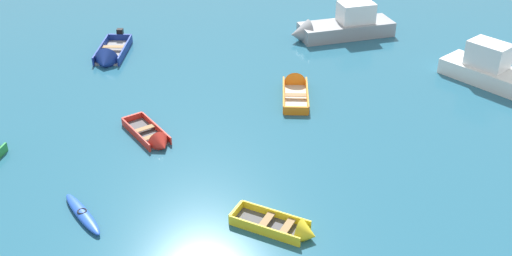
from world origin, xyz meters
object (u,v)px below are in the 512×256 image
rowboat_yellow_far_left (290,230)px  rowboat_red_outer_left (155,139)px  rowboat_deep_blue_center (109,57)px  rowboat_orange_midfield_left (295,87)px  motor_launch_white_near_left (503,75)px  motor_launch_grey_near_camera (340,26)px  kayak_blue_back_row_center (82,214)px

rowboat_yellow_far_left → rowboat_red_outer_left: size_ratio=1.06×
rowboat_deep_blue_center → rowboat_orange_midfield_left: 10.57m
rowboat_deep_blue_center → motor_launch_white_near_left: 20.48m
motor_launch_white_near_left → rowboat_orange_midfield_left: (-10.18, -1.51, -0.47)m
rowboat_yellow_far_left → motor_launch_grey_near_camera: 18.22m
rowboat_orange_midfield_left → rowboat_red_outer_left: bearing=-135.4°
rowboat_orange_midfield_left → motor_launch_white_near_left: bearing=8.5°
rowboat_yellow_far_left → motor_launch_grey_near_camera: motor_launch_grey_near_camera is taller
rowboat_yellow_far_left → motor_launch_white_near_left: size_ratio=0.57×
rowboat_deep_blue_center → rowboat_yellow_far_left: (10.66, -13.28, -0.05)m
motor_launch_grey_near_camera → kayak_blue_back_row_center: bearing=-116.9°
motor_launch_white_near_left → rowboat_yellow_far_left: bearing=-128.6°
kayak_blue_back_row_center → motor_launch_white_near_left: (17.09, 12.18, 0.53)m
rowboat_yellow_far_left → rowboat_red_outer_left: (-6.04, 5.21, -0.01)m
rowboat_red_outer_left → rowboat_orange_midfield_left: rowboat_orange_midfield_left is taller
rowboat_yellow_far_left → kayak_blue_back_row_center: rowboat_yellow_far_left is taller
rowboat_deep_blue_center → motor_launch_white_near_left: motor_launch_white_near_left is taller
rowboat_deep_blue_center → rowboat_orange_midfield_left: bearing=-13.8°
rowboat_deep_blue_center → motor_launch_grey_near_camera: size_ratio=0.67×
kayak_blue_back_row_center → motor_launch_grey_near_camera: bearing=63.1°
rowboat_red_outer_left → motor_launch_grey_near_camera: bearing=58.6°
kayak_blue_back_row_center → motor_launch_white_near_left: 20.99m
rowboat_red_outer_left → motor_launch_white_near_left: motor_launch_white_near_left is taller
rowboat_deep_blue_center → motor_launch_grey_near_camera: 13.41m
rowboat_deep_blue_center → rowboat_red_outer_left: (4.63, -8.07, -0.06)m
motor_launch_grey_near_camera → rowboat_orange_midfield_left: motor_launch_grey_near_camera is taller
rowboat_red_outer_left → rowboat_yellow_far_left: bearing=-40.8°
rowboat_deep_blue_center → rowboat_orange_midfield_left: size_ratio=1.15×
rowboat_red_outer_left → rowboat_orange_midfield_left: (5.64, 5.56, 0.03)m
rowboat_yellow_far_left → rowboat_orange_midfield_left: size_ratio=0.86×
rowboat_orange_midfield_left → rowboat_deep_blue_center: bearing=166.2°
kayak_blue_back_row_center → motor_launch_grey_near_camera: (9.14, 18.02, 0.52)m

